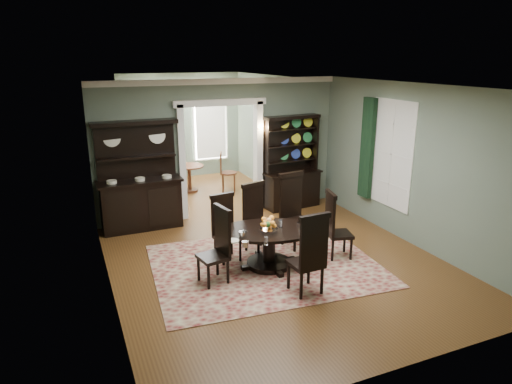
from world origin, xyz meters
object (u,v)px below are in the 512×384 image
(parlor_table, at_px, (189,174))
(welsh_dresser, at_px, (292,175))
(sideboard, at_px, (140,192))
(dining_table, at_px, (269,240))

(parlor_table, bearing_deg, welsh_dresser, -48.81)
(sideboard, distance_m, welsh_dresser, 3.51)
(dining_table, xyz_separation_m, parlor_table, (-0.06, 4.91, -0.01))
(dining_table, relative_size, sideboard, 0.88)
(sideboard, relative_size, welsh_dresser, 1.03)
(dining_table, xyz_separation_m, welsh_dresser, (1.84, 2.74, 0.31))
(sideboard, bearing_deg, welsh_dresser, -0.29)
(welsh_dresser, bearing_deg, parlor_table, 125.70)
(dining_table, bearing_deg, parlor_table, 106.04)
(dining_table, relative_size, parlor_table, 2.56)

